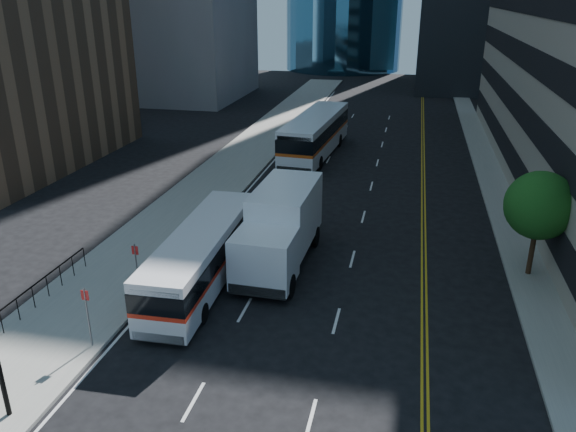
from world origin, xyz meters
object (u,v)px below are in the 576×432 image
object	(u,v)px
street_tree	(540,206)
bus_rear	(316,134)
bus_front	(202,255)
box_truck	(280,227)

from	to	relation	value
street_tree	bus_rear	bearing A→B (deg)	125.81
bus_front	box_truck	xyz separation A→B (m)	(3.05, 2.83, 0.50)
street_tree	bus_front	distance (m)	15.75
street_tree	bus_rear	world-z (taller)	street_tree
box_truck	bus_rear	bearing A→B (deg)	96.58
bus_front	box_truck	world-z (taller)	box_truck
street_tree	bus_front	size ratio (longest dim) A/B	0.47
bus_front	bus_rear	size ratio (longest dim) A/B	0.81
bus_rear	box_truck	world-z (taller)	box_truck
bus_front	bus_rear	distance (m)	23.32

